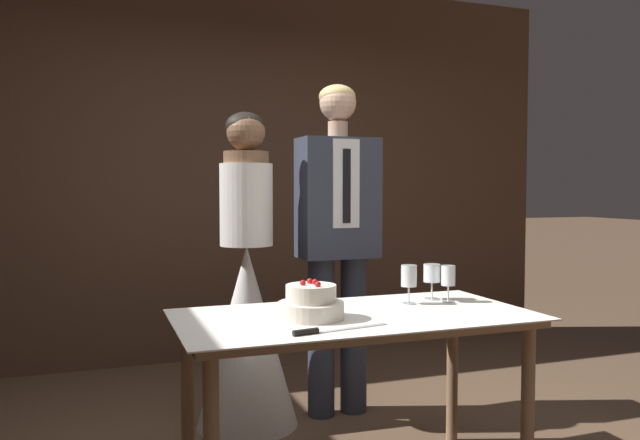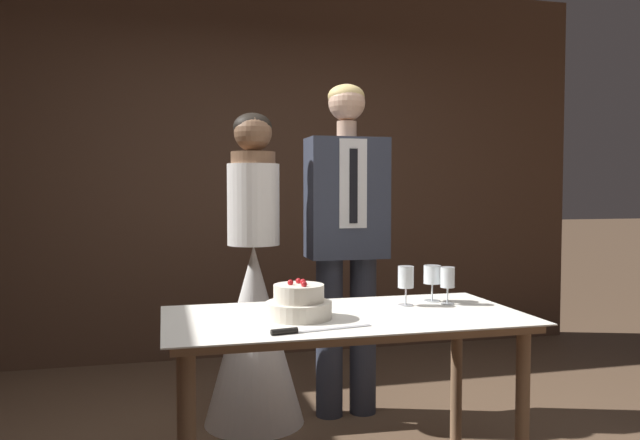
{
  "view_description": "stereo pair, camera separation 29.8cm",
  "coord_description": "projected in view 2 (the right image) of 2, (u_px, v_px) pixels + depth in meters",
  "views": [
    {
      "loc": [
        -0.91,
        -2.3,
        1.27
      ],
      "look_at": [
        0.11,
        0.5,
        1.12
      ],
      "focal_mm": 35.0,
      "sensor_mm": 36.0,
      "label": 1
    },
    {
      "loc": [
        -0.62,
        -2.39,
        1.27
      ],
      "look_at": [
        0.11,
        0.5,
        1.12
      ],
      "focal_mm": 35.0,
      "sensor_mm": 36.0,
      "label": 2
    }
  ],
  "objects": [
    {
      "name": "wine_glass_near",
      "position": [
        406.0,
        279.0,
        2.79
      ],
      "size": [
        0.07,
        0.07,
        0.18
      ],
      "color": "silver",
      "rests_on": "cake_table"
    },
    {
      "name": "groom",
      "position": [
        346.0,
        231.0,
        3.47
      ],
      "size": [
        0.44,
        0.25,
        1.85
      ],
      "color": "#333847",
      "rests_on": "ground_plane"
    },
    {
      "name": "bride",
      "position": [
        254.0,
        310.0,
        3.36
      ],
      "size": [
        0.54,
        0.54,
        1.68
      ],
      "color": "white",
      "rests_on": "ground_plane"
    },
    {
      "name": "cake_table",
      "position": [
        345.0,
        335.0,
        2.6
      ],
      "size": [
        1.49,
        0.76,
        0.75
      ],
      "color": "#8E6B4C",
      "rests_on": "ground_plane"
    },
    {
      "name": "wine_glass_middle",
      "position": [
        448.0,
        278.0,
        2.82
      ],
      "size": [
        0.06,
        0.06,
        0.17
      ],
      "color": "silver",
      "rests_on": "cake_table"
    },
    {
      "name": "tiered_cake",
      "position": [
        299.0,
        303.0,
        2.52
      ],
      "size": [
        0.27,
        0.27,
        0.16
      ],
      "color": "silver",
      "rests_on": "cake_table"
    },
    {
      "name": "wine_glass_far",
      "position": [
        432.0,
        277.0,
        2.89
      ],
      "size": [
        0.08,
        0.08,
        0.17
      ],
      "color": "silver",
      "rests_on": "cake_table"
    },
    {
      "name": "cake_knife",
      "position": [
        302.0,
        330.0,
        2.27
      ],
      "size": [
        0.4,
        0.09,
        0.02
      ],
      "rotation": [
        0.0,
        0.0,
        0.17
      ],
      "color": "silver",
      "rests_on": "cake_table"
    },
    {
      "name": "wall_back",
      "position": [
        246.0,
        169.0,
        4.74
      ],
      "size": [
        5.43,
        0.12,
        2.85
      ],
      "primitive_type": "cube",
      "color": "#513828",
      "rests_on": "ground_plane"
    }
  ]
}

